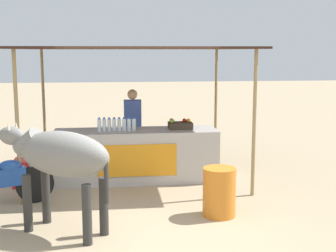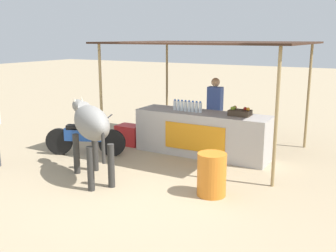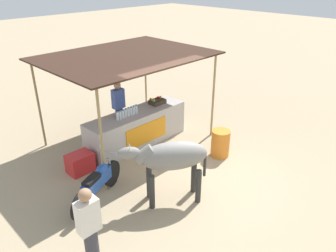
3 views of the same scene
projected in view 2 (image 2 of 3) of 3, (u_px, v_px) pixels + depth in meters
name	position (u px, v px, depth m)	size (l,w,h in m)	color
ground_plane	(150.00, 186.00, 6.95)	(60.00, 60.00, 0.00)	tan
stall_counter	(202.00, 134.00, 8.71)	(3.00, 0.82, 0.96)	#B2ADA8
stall_awning	(210.00, 46.00, 8.54)	(4.20, 3.20, 2.48)	#382319
water_bottle_row	(187.00, 106.00, 8.70)	(0.70, 0.07, 0.25)	silver
fruit_crate	(240.00, 112.00, 8.24)	(0.44, 0.32, 0.18)	#3F3326
vendor_behind_counter	(215.00, 112.00, 9.28)	(0.34, 0.22, 1.65)	#383842
cooler_box	(130.00, 135.00, 9.59)	(0.60, 0.44, 0.48)	red
water_barrel	(212.00, 174.00, 6.47)	(0.48, 0.48, 0.72)	orange
cow	(91.00, 124.00, 7.09)	(1.71, 1.32, 1.44)	gray
motorcycle_parked	(86.00, 137.00, 8.66)	(1.68, 0.88, 0.90)	black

